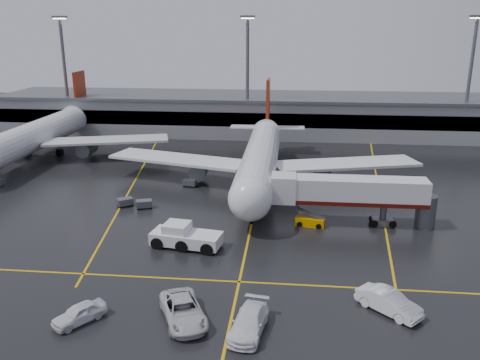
# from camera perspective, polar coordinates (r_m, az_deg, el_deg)

# --- Properties ---
(ground) EXTENTS (220.00, 220.00, 0.00)m
(ground) POSITION_cam_1_polar(r_m,az_deg,el_deg) (68.84, 1.83, -2.74)
(ground) COLOR black
(ground) RESTS_ON ground
(apron_line_centre) EXTENTS (0.25, 90.00, 0.02)m
(apron_line_centre) POSITION_cam_1_polar(r_m,az_deg,el_deg) (68.84, 1.83, -2.74)
(apron_line_centre) COLOR gold
(apron_line_centre) RESTS_ON ground
(apron_line_stop) EXTENTS (60.00, 0.25, 0.02)m
(apron_line_stop) POSITION_cam_1_polar(r_m,az_deg,el_deg) (48.80, -0.09, -11.53)
(apron_line_stop) COLOR gold
(apron_line_stop) RESTS_ON ground
(apron_line_left) EXTENTS (9.99, 69.35, 0.02)m
(apron_line_left) POSITION_cam_1_polar(r_m,az_deg,el_deg) (81.91, -11.74, 0.19)
(apron_line_left) COLOR gold
(apron_line_left) RESTS_ON ground
(apron_line_right) EXTENTS (7.57, 69.64, 0.02)m
(apron_line_right) POSITION_cam_1_polar(r_m,az_deg,el_deg) (79.32, 15.45, -0.65)
(apron_line_right) COLOR gold
(apron_line_right) RESTS_ON ground
(terminal) EXTENTS (122.00, 19.00, 8.60)m
(terminal) POSITION_cam_1_polar(r_m,az_deg,el_deg) (114.20, 3.62, 7.51)
(terminal) COLOR gray
(terminal) RESTS_ON ground
(light_mast_left) EXTENTS (3.00, 1.20, 25.45)m
(light_mast_left) POSITION_cam_1_polar(r_m,az_deg,el_deg) (117.84, -19.36, 11.88)
(light_mast_left) COLOR #595B60
(light_mast_left) RESTS_ON ground
(light_mast_mid) EXTENTS (3.00, 1.20, 25.45)m
(light_mast_mid) POSITION_cam_1_polar(r_m,az_deg,el_deg) (107.36, 0.86, 12.39)
(light_mast_mid) COLOR #595B60
(light_mast_mid) RESTS_ON ground
(light_mast_right) EXTENTS (3.00, 1.20, 25.45)m
(light_mast_right) POSITION_cam_1_polar(r_m,az_deg,el_deg) (112.68, 24.77, 11.08)
(light_mast_right) COLOR #595B60
(light_mast_right) RESTS_ON ground
(main_airliner) EXTENTS (48.80, 45.60, 14.10)m
(main_airliner) POSITION_cam_1_polar(r_m,az_deg,el_deg) (76.85, 2.39, 2.67)
(main_airliner) COLOR silver
(main_airliner) RESTS_ON ground
(second_airliner) EXTENTS (48.80, 45.60, 14.10)m
(second_airliner) POSITION_cam_1_polar(r_m,az_deg,el_deg) (99.87, -22.03, 4.82)
(second_airliner) COLOR silver
(second_airliner) RESTS_ON ground
(jet_bridge) EXTENTS (19.90, 3.40, 6.05)m
(jet_bridge) POSITION_cam_1_polar(r_m,az_deg,el_deg) (62.17, 12.44, -1.54)
(jet_bridge) COLOR silver
(jet_bridge) RESTS_ON ground
(pushback_tractor) EXTENTS (8.13, 4.42, 2.76)m
(pushback_tractor) POSITION_cam_1_polar(r_m,az_deg,el_deg) (55.94, -6.34, -6.48)
(pushback_tractor) COLOR silver
(pushback_tractor) RESTS_ON ground
(belt_loader) EXTENTS (3.71, 2.23, 2.20)m
(belt_loader) POSITION_cam_1_polar(r_m,az_deg,el_deg) (61.97, 8.01, -4.69)
(belt_loader) COLOR #DD9200
(belt_loader) RESTS_ON ground
(service_van_a) EXTENTS (5.54, 7.36, 1.86)m
(service_van_a) POSITION_cam_1_polar(r_m,az_deg,el_deg) (42.95, -6.49, -14.57)
(service_van_a) COLOR silver
(service_van_a) RESTS_ON ground
(service_van_b) EXTENTS (3.35, 6.30, 1.74)m
(service_van_b) POSITION_cam_1_polar(r_m,az_deg,el_deg) (41.39, 1.03, -15.89)
(service_van_b) COLOR white
(service_van_b) RESTS_ON ground
(service_van_c) EXTENTS (5.57, 5.39, 1.89)m
(service_van_c) POSITION_cam_1_polar(r_m,az_deg,el_deg) (45.62, 16.59, -13.17)
(service_van_c) COLOR white
(service_van_c) RESTS_ON ground
(service_van_d) EXTENTS (4.23, 4.72, 1.55)m
(service_van_d) POSITION_cam_1_polar(r_m,az_deg,el_deg) (44.65, -17.85, -14.26)
(service_van_d) COLOR white
(service_van_d) RESTS_ON ground
(baggage_cart_a) EXTENTS (2.32, 1.90, 1.12)m
(baggage_cart_a) POSITION_cam_1_polar(r_m,az_deg,el_deg) (68.27, -10.85, -2.67)
(baggage_cart_a) COLOR #595B60
(baggage_cart_a) RESTS_ON ground
(baggage_cart_b) EXTENTS (2.38, 2.20, 1.12)m
(baggage_cart_b) POSITION_cam_1_polar(r_m,az_deg,el_deg) (69.58, -12.97, -2.42)
(baggage_cart_b) COLOR #595B60
(baggage_cart_b) RESTS_ON ground
(baggage_cart_c) EXTENTS (2.20, 1.64, 1.12)m
(baggage_cart_c) POSITION_cam_1_polar(r_m,az_deg,el_deg) (76.46, -5.71, -0.27)
(baggage_cart_c) COLOR #595B60
(baggage_cart_c) RESTS_ON ground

